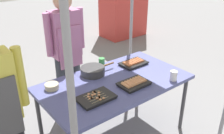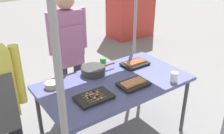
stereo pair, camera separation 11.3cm
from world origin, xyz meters
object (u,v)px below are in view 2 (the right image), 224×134
at_px(condiment_bowl, 52,85).
at_px(stall_table, 115,85).
at_px(tray_pork_links, 133,84).
at_px(neighbor_stall_left, 131,1).
at_px(tray_grilled_sausages, 135,63).
at_px(drink_cup_by_wok, 103,62).
at_px(vendor_woman, 69,45).
at_px(tray_meat_skewers, 94,97).
at_px(cooking_wok, 93,70).
at_px(drink_cup_near_edge, 174,77).

bearing_deg(condiment_bowl, stall_table, -24.49).
bearing_deg(tray_pork_links, neighbor_stall_left, 51.00).
height_order(tray_grilled_sausages, drink_cup_by_wok, drink_cup_by_wok).
bearing_deg(vendor_woman, stall_table, 99.26).
height_order(tray_meat_skewers, cooking_wok, cooking_wok).
bearing_deg(cooking_wok, tray_grilled_sausages, -10.51).
bearing_deg(neighbor_stall_left, tray_meat_skewers, -134.24).
bearing_deg(tray_grilled_sausages, tray_pork_links, -132.04).
height_order(cooking_wok, vendor_woman, vendor_woman).
bearing_deg(drink_cup_by_wok, tray_meat_skewers, -130.50).
relative_size(tray_meat_skewers, vendor_woman, 0.22).
bearing_deg(neighbor_stall_left, tray_grilled_sausages, -128.55).
xyz_separation_m(tray_meat_skewers, tray_pork_links, (0.47, -0.03, 0.01)).
bearing_deg(condiment_bowl, tray_pork_links, -33.47).
xyz_separation_m(stall_table, tray_meat_skewers, (-0.37, -0.17, 0.07)).
distance_m(cooking_wok, vendor_woman, 0.54).
relative_size(cooking_wok, neighbor_stall_left, 0.25).
xyz_separation_m(drink_cup_near_edge, vendor_woman, (-0.64, 1.17, 0.15)).
relative_size(tray_grilled_sausages, tray_meat_skewers, 0.92).
height_order(cooking_wok, drink_cup_by_wok, drink_cup_by_wok).
height_order(cooking_wok, drink_cup_near_edge, drink_cup_near_edge).
bearing_deg(condiment_bowl, cooking_wok, 0.58).
relative_size(tray_pork_links, drink_cup_by_wok, 3.18).
xyz_separation_m(stall_table, cooking_wok, (-0.09, 0.28, 0.10)).
relative_size(tray_grilled_sausages, condiment_bowl, 2.31).
bearing_deg(drink_cup_by_wok, cooking_wok, -150.51).
distance_m(stall_table, cooking_wok, 0.31).
relative_size(tray_meat_skewers, cooking_wok, 0.81).
xyz_separation_m(tray_pork_links, drink_cup_by_wok, (0.01, 0.59, 0.03)).
xyz_separation_m(tray_meat_skewers, neighbor_stall_left, (2.90, 2.98, 0.09)).
height_order(stall_table, condiment_bowl, condiment_bowl).
relative_size(vendor_woman, neighbor_stall_left, 0.94).
height_order(condiment_bowl, drink_cup_by_wok, drink_cup_by_wok).
relative_size(stall_table, drink_cup_near_edge, 14.84).
bearing_deg(condiment_bowl, neighbor_stall_left, 38.98).
bearing_deg(tray_pork_links, tray_grilled_sausages, 47.96).
distance_m(stall_table, condiment_bowl, 0.67).
bearing_deg(tray_meat_skewers, condiment_bowl, 118.23).
distance_m(cooking_wok, condiment_bowl, 0.51).
bearing_deg(drink_cup_near_edge, condiment_bowl, 149.75).
bearing_deg(stall_table, drink_cup_near_edge, -36.27).
bearing_deg(stall_table, tray_pork_links, -61.94).
xyz_separation_m(cooking_wok, drink_cup_by_wok, (0.21, 0.12, 0.00)).
xyz_separation_m(cooking_wok, neighbor_stall_left, (2.63, 2.53, 0.06)).
relative_size(drink_cup_near_edge, vendor_woman, 0.07).
xyz_separation_m(tray_meat_skewers, drink_cup_near_edge, (0.88, -0.21, 0.04)).
bearing_deg(drink_cup_by_wok, tray_pork_links, -91.32).
bearing_deg(cooking_wok, stall_table, -71.54).
xyz_separation_m(tray_grilled_sausages, drink_cup_near_edge, (0.07, -0.56, 0.03)).
distance_m(stall_table, tray_pork_links, 0.23).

